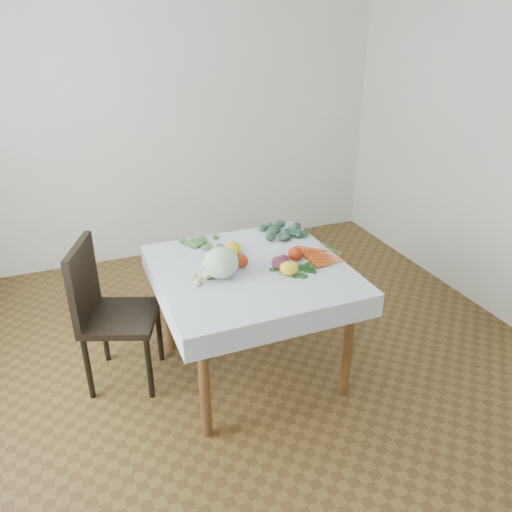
{
  "coord_description": "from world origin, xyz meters",
  "views": [
    {
      "loc": [
        -0.96,
        -2.48,
        2.14
      ],
      "look_at": [
        0.04,
        0.02,
        0.82
      ],
      "focal_mm": 35.0,
      "sensor_mm": 36.0,
      "label": 1
    }
  ],
  "objects": [
    {
      "name": "kale_bunch",
      "position": [
        0.4,
        0.39,
        0.78
      ],
      "size": [
        0.34,
        0.28,
        0.04
      ],
      "color": "#31513C",
      "rests_on": "tablecloth"
    },
    {
      "name": "tomato_c",
      "position": [
        -0.19,
        -0.02,
        0.79
      ],
      "size": [
        0.09,
        0.09,
        0.06
      ],
      "primitive_type": "ellipsoid",
      "rotation": [
        0.0,
        0.0,
        0.34
      ],
      "color": "#A9240B",
      "rests_on": "tablecloth"
    },
    {
      "name": "basil_bunch",
      "position": [
        0.23,
        -0.13,
        0.76
      ],
      "size": [
        0.25,
        0.22,
        0.01
      ],
      "color": "#184E1A",
      "rests_on": "tablecloth"
    },
    {
      "name": "dill_bunch",
      "position": [
        -0.19,
        0.41,
        0.77
      ],
      "size": [
        0.25,
        0.23,
        0.03
      ],
      "color": "#51803B",
      "rests_on": "tablecloth"
    },
    {
      "name": "carrot_bunch",
      "position": [
        0.46,
        -0.05,
        0.77
      ],
      "size": [
        0.23,
        0.32,
        0.03
      ],
      "color": "#F1561A",
      "rests_on": "tablecloth"
    },
    {
      "name": "tomatillo_cluster",
      "position": [
        -0.34,
        -0.04,
        0.78
      ],
      "size": [
        0.12,
        0.12,
        0.05
      ],
      "color": "#CEDB7E",
      "rests_on": "tablecloth"
    },
    {
      "name": "tomato_b",
      "position": [
        -0.05,
        0.04,
        0.8
      ],
      "size": [
        0.12,
        0.12,
        0.08
      ],
      "primitive_type": "ellipsoid",
      "rotation": [
        0.0,
        0.0,
        0.38
      ],
      "color": "#A9240B",
      "rests_on": "tablecloth"
    },
    {
      "name": "onion_a",
      "position": [
        0.15,
        -0.07,
        0.79
      ],
      "size": [
        0.11,
        0.11,
        0.08
      ],
      "primitive_type": "ellipsoid",
      "rotation": [
        0.0,
        0.0,
        -0.23
      ],
      "color": "#51173A",
      "rests_on": "tablecloth"
    },
    {
      "name": "tomato_a",
      "position": [
        -0.15,
        0.07,
        0.79
      ],
      "size": [
        0.1,
        0.1,
        0.06
      ],
      "primitive_type": "ellipsoid",
      "rotation": [
        0.0,
        0.0,
        0.4
      ],
      "color": "#A9240B",
      "rests_on": "tablecloth"
    },
    {
      "name": "tomato_d",
      "position": [
        0.29,
        0.0,
        0.8
      ],
      "size": [
        0.11,
        0.11,
        0.08
      ],
      "primitive_type": "ellipsoid",
      "rotation": [
        0.0,
        0.0,
        -0.2
      ],
      "color": "#A9240B",
      "rests_on": "tablecloth"
    },
    {
      "name": "onion_b",
      "position": [
        0.19,
        -0.05,
        0.79
      ],
      "size": [
        0.09,
        0.09,
        0.07
      ],
      "primitive_type": "ellipsoid",
      "rotation": [
        0.0,
        0.0,
        -0.11
      ],
      "color": "#51173A",
      "rests_on": "tablecloth"
    },
    {
      "name": "back_wall",
      "position": [
        0.0,
        2.0,
        1.35
      ],
      "size": [
        4.0,
        0.04,
        2.7
      ],
      "primitive_type": "cube",
      "color": "silver",
      "rests_on": "ground"
    },
    {
      "name": "table",
      "position": [
        0.0,
        0.0,
        0.65
      ],
      "size": [
        1.0,
        1.0,
        0.75
      ],
      "color": "brown",
      "rests_on": "ground"
    },
    {
      "name": "cabbage",
      "position": [
        -0.2,
        -0.04,
        0.85
      ],
      "size": [
        0.26,
        0.26,
        0.18
      ],
      "primitive_type": "ellipsoid",
      "rotation": [
        0.0,
        0.0,
        0.32
      ],
      "color": "beige",
      "rests_on": "tablecloth"
    },
    {
      "name": "ground",
      "position": [
        0.0,
        0.0,
        0.0
      ],
      "size": [
        4.0,
        4.0,
        0.0
      ],
      "primitive_type": "plane",
      "color": "brown"
    },
    {
      "name": "chair",
      "position": [
        -0.85,
        0.25,
        0.54
      ],
      "size": [
        0.55,
        0.55,
        0.95
      ],
      "color": "black",
      "rests_on": "ground"
    },
    {
      "name": "heirloom_back",
      "position": [
        -0.04,
        0.22,
        0.8
      ],
      "size": [
        0.11,
        0.11,
        0.08
      ],
      "primitive_type": "ellipsoid",
      "rotation": [
        0.0,
        0.0,
        0.0
      ],
      "color": "yellow",
      "rests_on": "tablecloth"
    },
    {
      "name": "heirloom_front",
      "position": [
        0.18,
        -0.16,
        0.8
      ],
      "size": [
        0.12,
        0.12,
        0.08
      ],
      "primitive_type": "ellipsoid",
      "rotation": [
        0.0,
        0.0,
        -0.07
      ],
      "color": "yellow",
      "rests_on": "tablecloth"
    },
    {
      "name": "tablecloth",
      "position": [
        0.0,
        0.0,
        0.75
      ],
      "size": [
        1.12,
        1.12,
        0.01
      ],
      "primitive_type": "cube",
      "color": "white",
      "rests_on": "table"
    }
  ]
}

